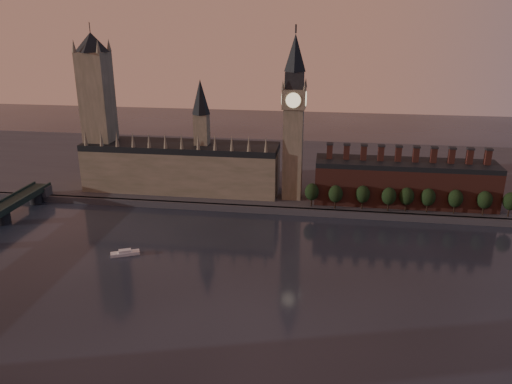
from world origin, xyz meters
TOP-DOWN VIEW (x-y plane):
  - ground at (0.00, 0.00)m, footprint 900.00×900.00m
  - north_bank at (0.00, 178.04)m, footprint 900.00×182.00m
  - palace_of_westminster at (-64.41, 114.91)m, footprint 130.00×30.30m
  - victoria_tower at (-120.00, 115.00)m, footprint 24.00×24.00m
  - big_ben at (10.00, 110.00)m, footprint 15.00×15.00m
  - chimney_block at (80.00, 110.00)m, footprint 110.00×25.00m
  - embankment_tree_0 at (23.31, 95.04)m, footprint 8.60×8.60m
  - embankment_tree_1 at (37.83, 93.51)m, footprint 8.60×8.60m
  - embankment_tree_2 at (54.13, 95.17)m, footprint 8.60×8.60m
  - embankment_tree_3 at (69.44, 93.96)m, footprint 8.60×8.60m
  - embankment_tree_4 at (79.98, 95.24)m, footprint 8.60×8.60m
  - embankment_tree_5 at (92.36, 95.36)m, footprint 8.60×8.60m
  - embankment_tree_6 at (107.99, 95.44)m, footprint 8.60×8.60m
  - embankment_tree_7 at (124.49, 95.45)m, footprint 8.60×8.60m
  - embankment_tree_8 at (138.66, 95.14)m, footprint 8.60×8.60m
  - river_boat at (-68.16, 21.77)m, footprint 14.82×9.70m

SIDE VIEW (x-z plane):
  - ground at x=0.00m, z-range 0.00..0.00m
  - river_boat at x=-68.16m, z-range -0.34..2.54m
  - north_bank at x=0.00m, z-range 0.00..4.00m
  - embankment_tree_0 at x=23.31m, z-range 6.03..20.91m
  - embankment_tree_1 at x=37.83m, z-range 6.03..20.91m
  - embankment_tree_2 at x=54.13m, z-range 6.03..20.91m
  - embankment_tree_3 at x=69.44m, z-range 6.03..20.91m
  - embankment_tree_4 at x=79.98m, z-range 6.03..20.91m
  - embankment_tree_5 at x=92.36m, z-range 6.03..20.91m
  - embankment_tree_6 at x=107.99m, z-range 6.03..20.91m
  - embankment_tree_7 at x=124.49m, z-range 6.03..20.91m
  - embankment_tree_8 at x=138.66m, z-range 6.03..20.91m
  - chimney_block at x=80.00m, z-range -0.68..36.32m
  - palace_of_westminster at x=-64.41m, z-range -15.37..58.63m
  - big_ben at x=10.00m, z-range 3.33..110.33m
  - victoria_tower at x=-120.00m, z-range 5.09..113.09m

